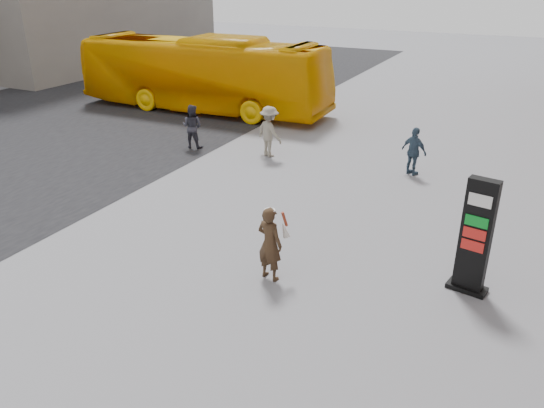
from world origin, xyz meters
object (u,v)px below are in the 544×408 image
at_px(bus, 202,74).
at_px(pedestrian_b, 269,132).
at_px(pedestrian_c, 414,151).
at_px(pedestrian_a, 192,126).
at_px(info_pylon, 476,237).
at_px(woman, 270,243).

distance_m(bus, pedestrian_b, 7.38).
bearing_deg(pedestrian_c, bus, 2.82).
distance_m(pedestrian_a, pedestrian_b, 2.98).
bearing_deg(pedestrian_b, pedestrian_a, 30.89).
bearing_deg(info_pylon, pedestrian_c, 122.88).
bearing_deg(pedestrian_c, pedestrian_b, 28.93).
bearing_deg(pedestrian_a, pedestrian_b, -179.91).
xyz_separation_m(info_pylon, pedestrian_c, (-2.57, 6.18, -0.45)).
distance_m(info_pylon, pedestrian_a, 11.76).
bearing_deg(woman, pedestrian_a, -33.92).
height_order(pedestrian_a, pedestrian_c, pedestrian_a).
bearing_deg(info_pylon, bus, 152.27).
bearing_deg(woman, pedestrian_b, -51.15).
relative_size(bus, pedestrian_b, 6.75).
relative_size(info_pylon, woman, 1.48).
xyz_separation_m(info_pylon, woman, (-3.83, -1.39, -0.37)).
height_order(woman, pedestrian_c, woman).
relative_size(pedestrian_a, pedestrian_c, 1.03).
bearing_deg(bus, info_pylon, -129.44).
xyz_separation_m(woman, pedestrian_b, (-3.65, 7.17, 0.04)).
bearing_deg(pedestrian_b, info_pylon, 165.99).
bearing_deg(woman, pedestrian_c, -87.59).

